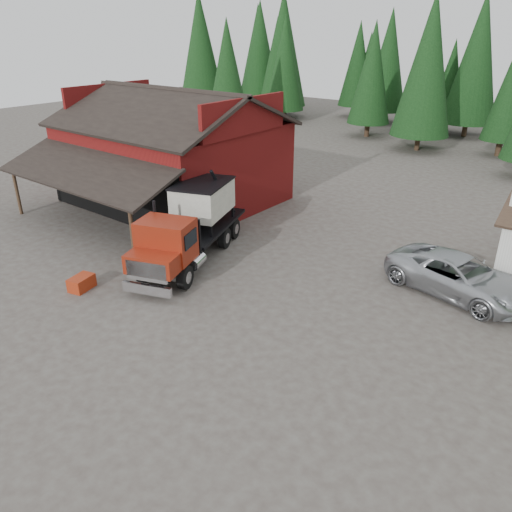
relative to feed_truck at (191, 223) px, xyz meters
The scene contains 8 objects.
ground 5.66m from the feed_truck, 48.99° to the right, with size 120.00×120.00×0.00m, color #463D37.
red_barn 9.56m from the feed_truck, 141.92° to the left, with size 12.80×13.63×7.18m.
conifer_backdrop 38.18m from the feed_truck, 84.73° to the left, with size 76.00×16.00×16.00m, color black, non-canonical shape.
near_pine_a 30.61m from the feed_truck, 127.65° to the left, with size 4.40×4.40×11.40m.
near_pine_d 30.48m from the feed_truck, 90.95° to the left, with size 5.28×5.28×13.40m.
feed_truck is the anchor object (origin of this frame).
silver_car 12.37m from the feed_truck, 21.09° to the left, with size 2.82×6.11×1.70m, color #B0B3B8.
equip_box 5.76m from the feed_truck, 106.25° to the right, with size 0.70×1.10×0.60m, color #9C2B11.
Camera 1 is at (12.92, -11.74, 10.53)m, focal length 35.00 mm.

